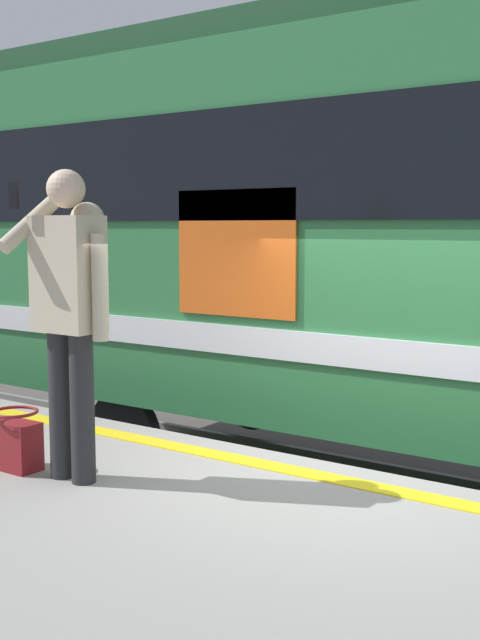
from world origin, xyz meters
The scene contains 5 objects.
ground_plane centered at (0.00, 0.00, 0.00)m, with size 25.06×25.06×0.00m, color #4C4742.
safety_line centered at (0.00, 0.30, 1.12)m, with size 13.11×0.16×0.01m, color yellow.
track_rail_near centered at (0.00, -1.64, 0.08)m, with size 17.40×0.08×0.16m, color slate.
passenger centered at (1.16, 1.17, 2.18)m, with size 0.57×0.55×1.80m.
handbag centered at (1.60, 1.24, 1.28)m, with size 0.32×0.29×0.37m.
Camera 1 is at (-2.25, 4.35, 2.60)m, focal length 44.82 mm.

